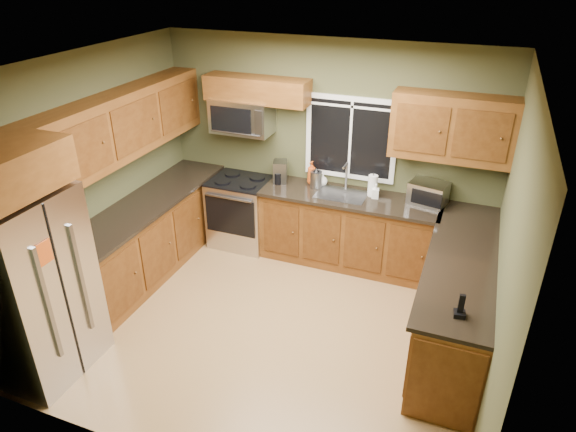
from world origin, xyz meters
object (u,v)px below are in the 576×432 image
Objects in this scene: soap_bottle_c at (322,179)px; kettle at (316,179)px; soap_bottle_a at (312,172)px; cordless_phone at (460,310)px; paper_towel_roll at (373,186)px; coffee_maker at (280,172)px; range at (241,211)px; soap_bottle_b at (375,191)px; toaster_oven at (428,193)px; microwave at (242,116)px; refrigerator at (33,287)px.

kettle is at bearing -116.13° from soap_bottle_c.
cordless_phone is at bearing -46.58° from soap_bottle_a.
soap_bottle_a is (-0.80, 0.10, 0.01)m from paper_towel_roll.
coffee_maker is at bearing 140.10° from cordless_phone.
range is 1.17m from kettle.
kettle is at bearing 133.61° from cordless_phone.
soap_bottle_a is 1.63× the size of soap_bottle_b.
toaster_oven is 1.35m from kettle.
soap_bottle_c is at bearing 10.53° from range.
soap_bottle_a is (0.90, 0.08, -0.65)m from microwave.
soap_bottle_a is (1.59, 2.98, 0.18)m from refrigerator.
range is 3.59× the size of kettle.
refrigerator reaches higher than soap_bottle_b.
refrigerator is 6.52× the size of coffee_maker.
microwave is at bearing 177.64° from soap_bottle_b.
paper_towel_roll reaches higher than toaster_oven.
kettle is at bearing 5.33° from range.
refrigerator reaches higher than range.
refrigerator is at bearing -130.72° from soap_bottle_b.
soap_bottle_b reaches higher than soap_bottle_c.
coffee_maker is 0.40m from soap_bottle_a.
paper_towel_roll is at bearing 3.93° from range.
cordless_phone is (1.17, -1.99, -0.07)m from paper_towel_roll.
toaster_oven is 1.45m from soap_bottle_a.
soap_bottle_c is (1.05, 0.20, 0.55)m from range.
range is 3.40× the size of coffee_maker.
coffee_maker is 1.06× the size of kettle.
paper_towel_roll is (2.39, 2.89, 0.17)m from refrigerator.
microwave is 4.72× the size of soap_bottle_c.
soap_bottle_c is (0.15, -0.02, -0.06)m from soap_bottle_a.
toaster_oven is 0.65m from paper_towel_roll.
kettle is 2.72m from cordless_phone.
kettle is 0.70m from paper_towel_roll.
soap_bottle_b is (2.44, 2.83, 0.13)m from refrigerator.
paper_towel_roll reaches higher than cordless_phone.
refrigerator is at bearing -129.61° from paper_towel_roll.
microwave reaches higher than kettle.
toaster_oven is at bearing 3.58° from range.
kettle is 0.16m from soap_bottle_a.
refrigerator is 6.24× the size of paper_towel_roll.
microwave is 2.44m from toaster_oven.
microwave is (-0.00, 0.14, 1.26)m from range.
soap_bottle_b is at bearing 2.10° from range.
coffee_maker reaches higher than kettle.
soap_bottle_b is at bearing -46.57° from paper_towel_roll.
refrigerator reaches higher than coffee_maker.
microwave reaches higher than range.
microwave reaches higher than soap_bottle_c.
microwave is at bearing 76.66° from refrigerator.
soap_bottle_a is 0.16m from soap_bottle_c.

